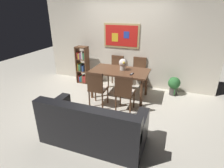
{
  "coord_description": "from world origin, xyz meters",
  "views": [
    {
      "loc": [
        1.46,
        -3.69,
        2.23
      ],
      "look_at": [
        0.17,
        -0.2,
        0.65
      ],
      "focal_mm": 28.75,
      "sensor_mm": 36.0,
      "label": 1
    }
  ],
  "objects_px": {
    "dining_chair_near_right": "(124,91)",
    "dining_chair_far_right": "(139,70)",
    "potted_ivy": "(174,85)",
    "leather_couch": "(93,127)",
    "flower_vase": "(123,64)",
    "tv_remote": "(132,74)",
    "dining_chair_far_left": "(116,68)",
    "dining_table": "(120,74)",
    "dining_chair_near_left": "(97,86)",
    "bookshelf": "(82,66)"
  },
  "relations": [
    {
      "from": "dining_table",
      "to": "leather_couch",
      "type": "relative_size",
      "value": 0.82
    },
    {
      "from": "dining_chair_near_right",
      "to": "potted_ivy",
      "type": "distance_m",
      "value": 1.69
    },
    {
      "from": "dining_chair_near_right",
      "to": "potted_ivy",
      "type": "xyz_separation_m",
      "value": [
        1.02,
        1.33,
        -0.24
      ]
    },
    {
      "from": "dining_table",
      "to": "dining_chair_far_right",
      "type": "distance_m",
      "value": 0.84
    },
    {
      "from": "leather_couch",
      "to": "bookshelf",
      "type": "distance_m",
      "value": 2.91
    },
    {
      "from": "potted_ivy",
      "to": "dining_chair_far_left",
      "type": "bearing_deg",
      "value": 176.19
    },
    {
      "from": "dining_table",
      "to": "flower_vase",
      "type": "height_order",
      "value": "flower_vase"
    },
    {
      "from": "dining_chair_far_left",
      "to": "potted_ivy",
      "type": "relative_size",
      "value": 1.67
    },
    {
      "from": "dining_table",
      "to": "leather_couch",
      "type": "height_order",
      "value": "leather_couch"
    },
    {
      "from": "potted_ivy",
      "to": "dining_chair_near_right",
      "type": "bearing_deg",
      "value": -127.64
    },
    {
      "from": "potted_ivy",
      "to": "tv_remote",
      "type": "relative_size",
      "value": 3.4
    },
    {
      "from": "dining_table",
      "to": "potted_ivy",
      "type": "relative_size",
      "value": 2.72
    },
    {
      "from": "dining_chair_near_right",
      "to": "tv_remote",
      "type": "height_order",
      "value": "dining_chair_near_right"
    },
    {
      "from": "flower_vase",
      "to": "tv_remote",
      "type": "bearing_deg",
      "value": -39.11
    },
    {
      "from": "dining_chair_far_right",
      "to": "leather_couch",
      "type": "relative_size",
      "value": 0.51
    },
    {
      "from": "leather_couch",
      "to": "dining_chair_near_right",
      "type": "bearing_deg",
      "value": 79.22
    },
    {
      "from": "bookshelf",
      "to": "flower_vase",
      "type": "xyz_separation_m",
      "value": [
        1.48,
        -0.51,
        0.36
      ]
    },
    {
      "from": "dining_table",
      "to": "tv_remote",
      "type": "distance_m",
      "value": 0.43
    },
    {
      "from": "dining_chair_near_right",
      "to": "flower_vase",
      "type": "distance_m",
      "value": 0.9
    },
    {
      "from": "dining_chair_near_left",
      "to": "bookshelf",
      "type": "relative_size",
      "value": 0.79
    },
    {
      "from": "dining_chair_far_left",
      "to": "dining_chair_near_left",
      "type": "relative_size",
      "value": 1.0
    },
    {
      "from": "leather_couch",
      "to": "dining_chair_near_left",
      "type": "bearing_deg",
      "value": 110.9
    },
    {
      "from": "dining_chair_near_right",
      "to": "dining_chair_far_right",
      "type": "bearing_deg",
      "value": 90.35
    },
    {
      "from": "leather_couch",
      "to": "flower_vase",
      "type": "bearing_deg",
      "value": 91.72
    },
    {
      "from": "bookshelf",
      "to": "potted_ivy",
      "type": "distance_m",
      "value": 2.8
    },
    {
      "from": "dining_table",
      "to": "dining_chair_near_right",
      "type": "bearing_deg",
      "value": -64.2
    },
    {
      "from": "bookshelf",
      "to": "potted_ivy",
      "type": "relative_size",
      "value": 2.12
    },
    {
      "from": "dining_chair_far_right",
      "to": "bookshelf",
      "type": "height_order",
      "value": "bookshelf"
    },
    {
      "from": "dining_table",
      "to": "dining_chair_far_right",
      "type": "height_order",
      "value": "dining_chair_far_right"
    },
    {
      "from": "dining_chair_far_left",
      "to": "tv_remote",
      "type": "height_order",
      "value": "dining_chair_far_left"
    },
    {
      "from": "dining_chair_far_left",
      "to": "tv_remote",
      "type": "bearing_deg",
      "value": -52.42
    },
    {
      "from": "bookshelf",
      "to": "tv_remote",
      "type": "xyz_separation_m",
      "value": [
        1.79,
        -0.76,
        0.21
      ]
    },
    {
      "from": "dining_chair_near_right",
      "to": "tv_remote",
      "type": "relative_size",
      "value": 5.67
    },
    {
      "from": "dining_chair_far_left",
      "to": "flower_vase",
      "type": "distance_m",
      "value": 0.87
    },
    {
      "from": "dining_table",
      "to": "dining_chair_near_right",
      "type": "relative_size",
      "value": 1.63
    },
    {
      "from": "dining_table",
      "to": "dining_chair_far_left",
      "type": "xyz_separation_m",
      "value": [
        -0.34,
        0.72,
        -0.11
      ]
    },
    {
      "from": "dining_chair_near_left",
      "to": "tv_remote",
      "type": "bearing_deg",
      "value": 37.06
    },
    {
      "from": "dining_chair_near_right",
      "to": "tv_remote",
      "type": "xyz_separation_m",
      "value": [
        0.02,
        0.52,
        0.22
      ]
    },
    {
      "from": "dining_chair_near_right",
      "to": "dining_chair_far_right",
      "type": "relative_size",
      "value": 1.0
    },
    {
      "from": "leather_couch",
      "to": "tv_remote",
      "type": "xyz_separation_m",
      "value": [
        0.25,
        1.7,
        0.44
      ]
    },
    {
      "from": "flower_vase",
      "to": "bookshelf",
      "type": "bearing_deg",
      "value": 160.97
    },
    {
      "from": "potted_ivy",
      "to": "flower_vase",
      "type": "distance_m",
      "value": 1.55
    },
    {
      "from": "tv_remote",
      "to": "flower_vase",
      "type": "bearing_deg",
      "value": 140.89
    },
    {
      "from": "dining_chair_near_left",
      "to": "flower_vase",
      "type": "xyz_separation_m",
      "value": [
        0.39,
        0.77,
        0.37
      ]
    },
    {
      "from": "bookshelf",
      "to": "potted_ivy",
      "type": "height_order",
      "value": "bookshelf"
    },
    {
      "from": "dining_chair_far_left",
      "to": "bookshelf",
      "type": "height_order",
      "value": "bookshelf"
    },
    {
      "from": "dining_chair_far_left",
      "to": "dining_chair_near_right",
      "type": "height_order",
      "value": "same"
    },
    {
      "from": "dining_table",
      "to": "dining_chair_near_left",
      "type": "distance_m",
      "value": 0.8
    },
    {
      "from": "dining_chair_far_right",
      "to": "dining_chair_near_left",
      "type": "bearing_deg",
      "value": -114.01
    },
    {
      "from": "dining_table",
      "to": "leather_couch",
      "type": "distance_m",
      "value": 1.92
    }
  ]
}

